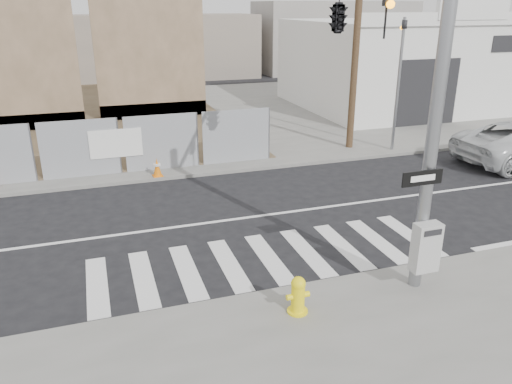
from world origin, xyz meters
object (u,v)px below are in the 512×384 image
object	(u,v)px
signal_pole	(365,50)
auto_shop	(405,63)
fire_hydrant	(298,295)
traffic_cone_d	(157,167)

from	to	relation	value
signal_pole	auto_shop	world-z (taller)	signal_pole
signal_pole	fire_hydrant	world-z (taller)	signal_pole
signal_pole	auto_shop	xyz separation A→B (m)	(11.50, 15.01, -2.25)
auto_shop	fire_hydrant	xyz separation A→B (m)	(-14.29, -17.93, -2.03)
auto_shop	signal_pole	bearing A→B (deg)	-127.46
traffic_cone_d	fire_hydrant	bearing A→B (deg)	-81.16
fire_hydrant	traffic_cone_d	bearing A→B (deg)	99.31
auto_shop	traffic_cone_d	xyz separation A→B (m)	(-15.72, -8.75, -2.10)
signal_pole	traffic_cone_d	size ratio (longest dim) A/B	10.90
signal_pole	fire_hydrant	distance (m)	5.88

